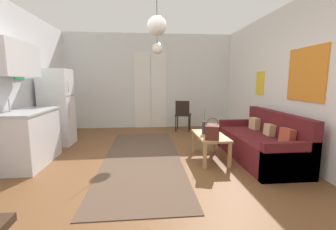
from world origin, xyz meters
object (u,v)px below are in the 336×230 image
at_px(couch, 262,144).
at_px(handbag, 212,132).
at_px(accent_chair, 183,114).
at_px(pendant_lamp_far, 157,49).
at_px(refrigerator, 57,107).
at_px(pendant_lamp_near, 157,26).
at_px(coffee_table, 210,138).
at_px(bamboo_vase, 204,128).

bearing_deg(couch, handbag, -170.44).
bearing_deg(accent_chair, pendant_lamp_far, 64.79).
bearing_deg(refrigerator, pendant_lamp_near, -45.11).
height_order(coffee_table, accent_chair, accent_chair).
bearing_deg(pendant_lamp_near, bamboo_vase, 45.24).
relative_size(bamboo_vase, pendant_lamp_near, 0.57).
relative_size(handbag, refrigerator, 0.22).
bearing_deg(coffee_table, pendant_lamp_far, 120.00).
bearing_deg(couch, pendant_lamp_far, 138.37).
height_order(handbag, pendant_lamp_near, pendant_lamp_near).
height_order(coffee_table, refrigerator, refrigerator).
xyz_separation_m(accent_chair, pendant_lamp_far, (-0.74, -0.83, 1.63)).
bearing_deg(refrigerator, couch, -18.91).
distance_m(coffee_table, accent_chair, 2.33).
xyz_separation_m(handbag, accent_chair, (-0.07, 2.59, -0.07)).
distance_m(coffee_table, pendant_lamp_far, 2.45).
distance_m(pendant_lamp_near, pendant_lamp_far, 2.32).
xyz_separation_m(coffee_table, bamboo_vase, (-0.09, 0.07, 0.18)).
distance_m(couch, handbag, 1.03).
distance_m(refrigerator, pendant_lamp_far, 2.57).
relative_size(bamboo_vase, pendant_lamp_far, 0.59).
height_order(couch, pendant_lamp_far, pendant_lamp_far).
bearing_deg(bamboo_vase, pendant_lamp_near, -134.76).
xyz_separation_m(refrigerator, pendant_lamp_far, (2.20, 0.22, 1.30)).
bearing_deg(refrigerator, pendant_lamp_far, 5.82).
bearing_deg(handbag, bamboo_vase, 97.71).
bearing_deg(refrigerator, coffee_table, -22.51).
relative_size(coffee_table, pendant_lamp_near, 1.19).
height_order(coffee_table, pendant_lamp_far, pendant_lamp_far).
height_order(refrigerator, accent_chair, refrigerator).
bearing_deg(handbag, refrigerator, 153.06).
bearing_deg(coffee_table, pendant_lamp_near, -139.87).
bearing_deg(pendant_lamp_near, couch, 20.85).
relative_size(couch, pendant_lamp_near, 2.44).
xyz_separation_m(bamboo_vase, refrigerator, (-2.97, 1.20, 0.26)).
bearing_deg(coffee_table, bamboo_vase, 144.21).
xyz_separation_m(bamboo_vase, pendant_lamp_near, (-0.88, -0.89, 1.53)).
height_order(couch, bamboo_vase, bamboo_vase).
bearing_deg(pendant_lamp_far, couch, -41.63).
distance_m(refrigerator, accent_chair, 3.15).
bearing_deg(pendant_lamp_far, bamboo_vase, -61.67).
xyz_separation_m(couch, refrigerator, (-3.99, 1.37, 0.55)).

